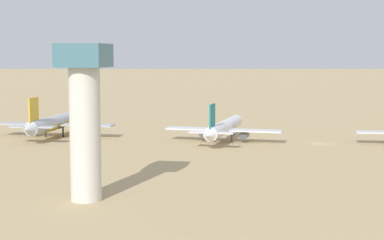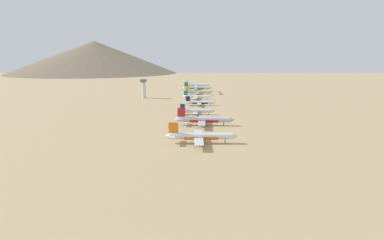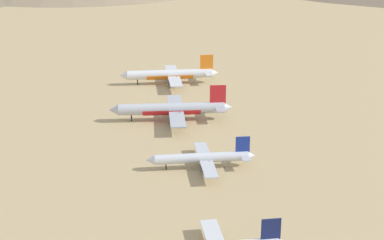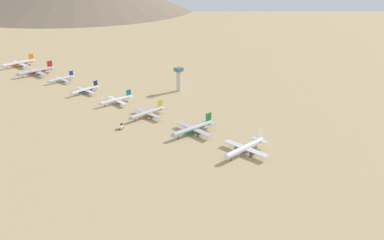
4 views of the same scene
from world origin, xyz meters
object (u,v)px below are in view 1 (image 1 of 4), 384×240
parked_jet_4 (224,127)px  control_tower (85,112)px  service_truck (81,117)px  parked_jet_5 (57,122)px

parked_jet_4 → control_tower: 70.62m
parked_jet_4 → service_truck: (33.35, 52.03, -1.60)m
parked_jet_5 → parked_jet_4: bearing=-92.4°
parked_jet_5 → control_tower: 78.98m
parked_jet_5 → service_truck: bearing=8.4°
parked_jet_4 → service_truck: parked_jet_4 is taller
parked_jet_4 → service_truck: size_ratio=6.73×
control_tower → parked_jet_5: bearing=25.8°
parked_jet_4 → service_truck: 61.82m
parked_jet_5 → control_tower: bearing=-154.2°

